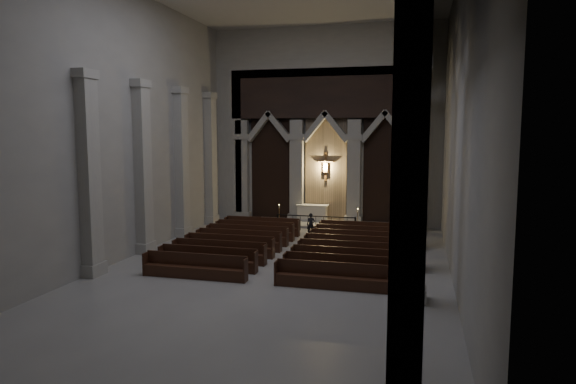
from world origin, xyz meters
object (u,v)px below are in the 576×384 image
(altar, at_px, (312,213))
(candle_stand_right, at_px, (357,226))
(altar_rail, at_px, (316,221))
(candle_stand_left, at_px, (279,221))
(pews, at_px, (290,249))
(worshipper, at_px, (311,225))

(altar, relative_size, candle_stand_right, 1.45)
(altar, distance_m, altar_rail, 2.69)
(candle_stand_left, xyz_separation_m, pews, (2.37, -6.84, -0.06))
(altar_rail, bearing_deg, altar, 105.64)
(altar, xyz_separation_m, pews, (0.73, -8.71, -0.34))
(altar_rail, xyz_separation_m, candle_stand_left, (-2.37, 0.73, -0.23))
(candle_stand_left, bearing_deg, altar_rail, -17.03)
(altar_rail, bearing_deg, candle_stand_left, 162.97)
(altar_rail, relative_size, worshipper, 3.71)
(altar, height_order, altar_rail, altar)
(candle_stand_left, relative_size, pews, 0.14)
(altar, height_order, candle_stand_right, candle_stand_right)
(altar, distance_m, candle_stand_right, 3.82)
(altar_rail, distance_m, worshipper, 1.42)
(altar, xyz_separation_m, candle_stand_right, (3.08, -2.25, -0.28))
(candle_stand_left, height_order, worshipper, candle_stand_left)
(candle_stand_left, height_order, pews, candle_stand_left)
(candle_stand_left, bearing_deg, worshipper, -42.02)
(altar_rail, xyz_separation_m, worshipper, (0.01, -1.42, 0.02))
(candle_stand_left, relative_size, candle_stand_right, 1.02)
(altar_rail, bearing_deg, pews, -90.00)
(worshipper, bearing_deg, altar_rail, 86.25)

